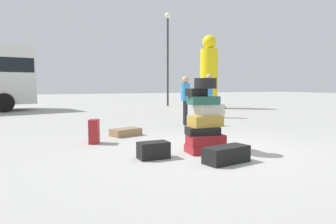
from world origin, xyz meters
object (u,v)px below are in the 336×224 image
(suitcase_black_white_trunk, at_px, (153,150))
(person_tourist_with_camera, at_px, (209,92))
(suitcase_maroon_right_side, at_px, (94,131))
(suitcase_brown_upright_blue, at_px, (126,132))
(suitcase_teal_foreground_far, at_px, (199,130))
(person_bearded_onlooker, at_px, (185,96))
(suitcase_black_left_side, at_px, (226,155))
(suitcase_tower, at_px, (205,121))
(lamp_post, at_px, (168,45))
(yellow_dummy_statue, at_px, (209,76))

(suitcase_black_white_trunk, relative_size, person_tourist_with_camera, 0.31)
(suitcase_maroon_right_side, bearing_deg, suitcase_black_white_trunk, -49.38)
(suitcase_brown_upright_blue, distance_m, suitcase_teal_foreground_far, 1.91)
(person_bearded_onlooker, bearing_deg, suitcase_black_left_side, 0.47)
(suitcase_black_left_side, relative_size, person_tourist_with_camera, 0.46)
(suitcase_brown_upright_blue, bearing_deg, suitcase_tower, -89.03)
(suitcase_brown_upright_blue, xyz_separation_m, suitcase_maroon_right_side, (-0.92, -0.74, 0.17))
(suitcase_maroon_right_side, bearing_deg, person_tourist_with_camera, 55.68)
(suitcase_black_left_side, relative_size, lamp_post, 0.14)
(suitcase_teal_foreground_far, relative_size, lamp_post, 0.09)
(suitcase_teal_foreground_far, bearing_deg, suitcase_black_white_trunk, -122.56)
(suitcase_brown_upright_blue, bearing_deg, suitcase_black_white_trunk, -113.47)
(suitcase_maroon_right_side, relative_size, suitcase_teal_foreground_far, 1.06)
(suitcase_brown_upright_blue, xyz_separation_m, person_bearded_onlooker, (2.34, 1.28, 0.84))
(suitcase_maroon_right_side, height_order, person_tourist_with_camera, person_tourist_with_camera)
(suitcase_black_white_trunk, relative_size, suitcase_brown_upright_blue, 0.72)
(suitcase_brown_upright_blue, bearing_deg, person_bearded_onlooker, 10.29)
(person_tourist_with_camera, bearing_deg, suitcase_black_left_side, -3.71)
(person_bearded_onlooker, height_order, yellow_dummy_statue, yellow_dummy_statue)
(person_tourist_with_camera, relative_size, lamp_post, 0.31)
(suitcase_tower, xyz_separation_m, suitcase_teal_foreground_far, (0.98, 2.00, -0.50))
(yellow_dummy_statue, distance_m, lamp_post, 3.51)
(suitcase_tower, xyz_separation_m, suitcase_brown_upright_blue, (-0.87, 2.48, -0.51))
(lamp_post, bearing_deg, suitcase_teal_foreground_far, -109.24)
(yellow_dummy_statue, bearing_deg, suitcase_black_white_trunk, -125.55)
(person_tourist_with_camera, bearing_deg, suitcase_tower, -6.69)
(suitcase_brown_upright_blue, bearing_deg, yellow_dummy_statue, 28.40)
(suitcase_brown_upright_blue, relative_size, person_bearded_onlooker, 0.47)
(yellow_dummy_statue, height_order, lamp_post, lamp_post)
(suitcase_brown_upright_blue, xyz_separation_m, person_tourist_with_camera, (4.23, 2.98, 0.93))
(suitcase_maroon_right_side, distance_m, yellow_dummy_statue, 11.20)
(suitcase_tower, xyz_separation_m, suitcase_black_white_trunk, (-1.10, -0.10, -0.45))
(suitcase_tower, distance_m, person_bearded_onlooker, 4.05)
(person_tourist_with_camera, bearing_deg, suitcase_teal_foreground_far, -9.65)
(suitcase_maroon_right_side, height_order, lamp_post, lamp_post)
(suitcase_black_white_trunk, bearing_deg, person_bearded_onlooker, 54.37)
(suitcase_brown_upright_blue, distance_m, yellow_dummy_statue, 10.06)
(suitcase_brown_upright_blue, distance_m, lamp_post, 11.82)
(suitcase_black_white_trunk, bearing_deg, suitcase_teal_foreground_far, 43.38)
(suitcase_black_white_trunk, relative_size, suitcase_maroon_right_side, 1.00)
(suitcase_tower, height_order, suitcase_black_white_trunk, suitcase_tower)
(suitcase_teal_foreground_far, height_order, person_bearded_onlooker, person_bearded_onlooker)
(yellow_dummy_statue, bearing_deg, suitcase_brown_upright_blue, -133.17)
(suitcase_black_left_side, height_order, lamp_post, lamp_post)
(suitcase_brown_upright_blue, height_order, lamp_post, lamp_post)
(suitcase_brown_upright_blue, distance_m, person_tourist_with_camera, 5.25)
(suitcase_black_left_side, height_order, person_bearded_onlooker, person_bearded_onlooker)
(person_tourist_with_camera, bearing_deg, suitcase_brown_upright_blue, -29.94)
(suitcase_maroon_right_side, relative_size, yellow_dummy_statue, 0.13)
(suitcase_maroon_right_side, height_order, person_bearded_onlooker, person_bearded_onlooker)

